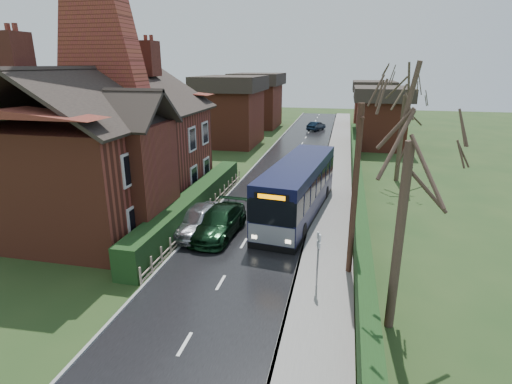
% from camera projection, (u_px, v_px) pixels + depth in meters
% --- Properties ---
extents(ground, '(140.00, 140.00, 0.00)m').
position_uv_depth(ground, '(233.00, 261.00, 18.81)').
color(ground, '#32451D').
rests_on(ground, ground).
extents(road, '(6.00, 100.00, 0.02)m').
position_uv_depth(road, '(272.00, 196.00, 28.10)').
color(road, black).
rests_on(road, ground).
extents(pavement, '(2.50, 100.00, 0.14)m').
position_uv_depth(pavement, '(333.00, 199.00, 27.20)').
color(pavement, slate).
rests_on(pavement, ground).
extents(kerb_right, '(0.12, 100.00, 0.14)m').
position_uv_depth(kerb_right, '(315.00, 198.00, 27.45)').
color(kerb_right, gray).
rests_on(kerb_right, ground).
extents(kerb_left, '(0.12, 100.00, 0.10)m').
position_uv_depth(kerb_left, '(230.00, 192.00, 28.72)').
color(kerb_left, gray).
rests_on(kerb_left, ground).
extents(front_hedge, '(1.20, 16.00, 1.60)m').
position_uv_depth(front_hedge, '(193.00, 205.00, 24.01)').
color(front_hedge, black).
rests_on(front_hedge, ground).
extents(picket_fence, '(0.10, 16.00, 0.90)m').
position_uv_depth(picket_fence, '(205.00, 211.00, 23.97)').
color(picket_fence, tan).
rests_on(picket_fence, ground).
extents(right_wall_hedge, '(0.60, 50.00, 1.80)m').
position_uv_depth(right_wall_hedge, '(357.00, 187.00, 26.59)').
color(right_wall_hedge, brown).
rests_on(right_wall_hedge, ground).
extents(brick_house, '(9.30, 14.60, 10.30)m').
position_uv_depth(brick_house, '(112.00, 143.00, 23.71)').
color(brick_house, brown).
rests_on(brick_house, ground).
extents(bus, '(3.79, 11.16, 3.32)m').
position_uv_depth(bus, '(298.00, 189.00, 24.10)').
color(bus, black).
rests_on(bus, ground).
extents(car_silver, '(2.48, 4.75, 1.54)m').
position_uv_depth(car_silver, '(198.00, 220.00, 21.76)').
color(car_silver, '#BCBDC2').
rests_on(car_silver, ground).
extents(car_green, '(2.34, 5.11, 1.45)m').
position_uv_depth(car_green, '(219.00, 222.00, 21.54)').
color(car_green, black).
rests_on(car_green, ground).
extents(car_distant, '(2.50, 3.87, 1.20)m').
position_uv_depth(car_distant, '(316.00, 126.00, 55.74)').
color(car_distant, black).
rests_on(car_distant, ground).
extents(bus_stop_sign, '(0.19, 0.37, 2.53)m').
position_uv_depth(bus_stop_sign, '(318.00, 252.00, 16.01)').
color(bus_stop_sign, slate).
rests_on(bus_stop_sign, ground).
extents(telegraph_pole, '(0.28, 0.95, 7.43)m').
position_uv_depth(telegraph_pole, '(355.00, 193.00, 16.56)').
color(telegraph_pole, '#301E15').
rests_on(telegraph_pole, ground).
extents(tree_right_near, '(4.39, 4.39, 9.48)m').
position_uv_depth(tree_right_near, '(412.00, 126.00, 12.04)').
color(tree_right_near, '#3D2D24').
rests_on(tree_right_near, ground).
extents(tree_right_far, '(4.92, 4.92, 9.50)m').
position_uv_depth(tree_right_far, '(406.00, 89.00, 29.64)').
color(tree_right_far, '#3C3123').
rests_on(tree_right_far, ground).
extents(tree_house_side, '(4.43, 4.43, 10.08)m').
position_uv_depth(tree_house_side, '(153.00, 81.00, 33.88)').
color(tree_house_side, '#3D3124').
rests_on(tree_house_side, ground).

